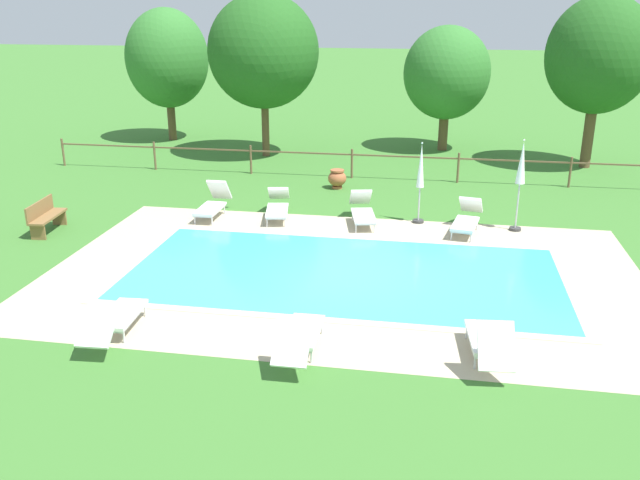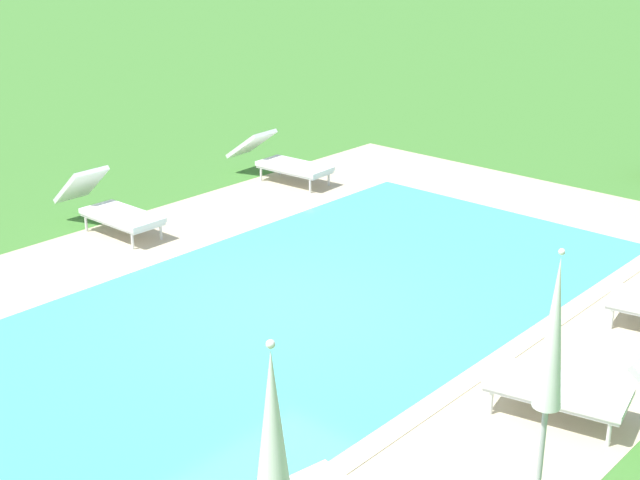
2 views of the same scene
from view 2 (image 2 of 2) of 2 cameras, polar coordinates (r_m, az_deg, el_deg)
ground_plane at (r=10.81m, az=-1.76°, el=-4.50°), size 160.00×160.00×0.00m
pool_deck_paving at (r=10.81m, az=-1.76°, el=-4.48°), size 13.67×8.55×0.01m
swimming_pool_water at (r=10.81m, az=-1.76°, el=-4.47°), size 9.88×4.76×0.01m
pool_coping_rim at (r=10.81m, az=-1.76°, el=-4.45°), size 10.36×5.24×0.01m
sun_lounger_north_end at (r=13.60m, az=-13.19°, el=2.04°), size 0.61×1.97×0.89m
sun_lounger_south_mid at (r=8.76m, az=16.69°, el=-9.08°), size 1.00×2.05×0.88m
sun_lounger_south_end at (r=15.74m, az=-2.45°, el=5.08°), size 0.72×2.04×0.82m
patio_umbrella_closed_row_west at (r=4.98m, az=-2.97°, el=-14.94°), size 0.32×0.32×2.54m
patio_umbrella_closed_row_mid_east at (r=6.88m, az=14.43°, el=-7.43°), size 0.32×0.32×2.32m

